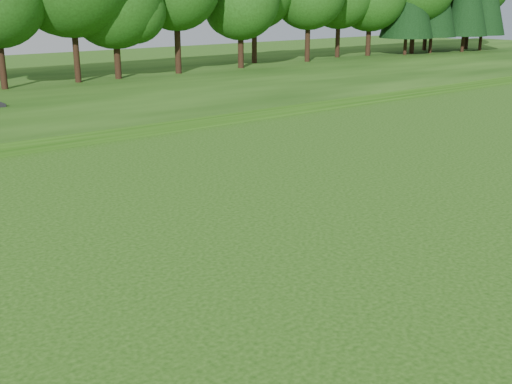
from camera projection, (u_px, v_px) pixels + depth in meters
berm at (147, 85)px, 47.65m from camera, size 130.00×30.00×0.60m
walking_path at (265, 115)px, 37.21m from camera, size 130.00×1.60×0.04m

